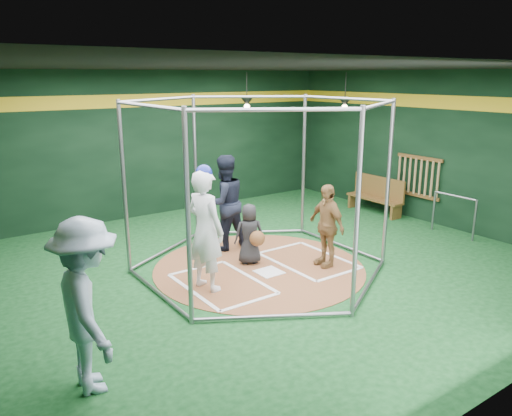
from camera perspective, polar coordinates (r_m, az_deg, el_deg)
room_shell at (r=8.61m, az=0.36°, el=4.08°), size 10.10×9.10×3.53m
clay_disc at (r=9.09m, az=0.37°, el=-6.81°), size 3.80×3.80×0.01m
home_plate at (r=8.86m, az=1.51°, el=-7.32°), size 0.43×0.43×0.01m
batter_box_left at (r=8.41m, az=-3.95°, el=-8.62°), size 1.17×1.77×0.01m
batter_box_right at (r=9.46m, az=5.96°, el=-5.94°), size 1.17×1.77×0.01m
batting_cage at (r=8.65m, az=0.38°, el=2.42°), size 4.05×4.67×3.00m
bat_rack at (r=12.46m, az=18.02°, el=3.44°), size 0.07×1.25×0.98m
pendant_lamp_near at (r=12.67m, az=-1.05°, el=12.06°), size 0.34×0.34×0.90m
pendant_lamp_far at (r=12.59m, az=10.12°, el=11.82°), size 0.34×0.34×0.90m
batter_figure at (r=7.94m, az=-5.80°, el=-2.39°), size 0.64×0.81×2.04m
visitor_leopard at (r=9.04m, az=8.05°, el=-1.97°), size 0.43×0.91×1.51m
catcher_figure at (r=9.10m, az=-0.69°, el=-3.02°), size 0.64×0.66×1.12m
umpire at (r=9.81m, az=-3.66°, el=0.62°), size 0.93×0.73×1.89m
bystander_blue at (r=5.73m, az=-18.70°, el=-10.57°), size 0.83×1.32×1.96m
dugout_bench at (r=12.93m, az=13.60°, el=1.52°), size 0.37×1.58×0.92m
steel_railing at (r=11.55m, az=21.71°, el=-0.05°), size 0.05×1.04×0.90m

